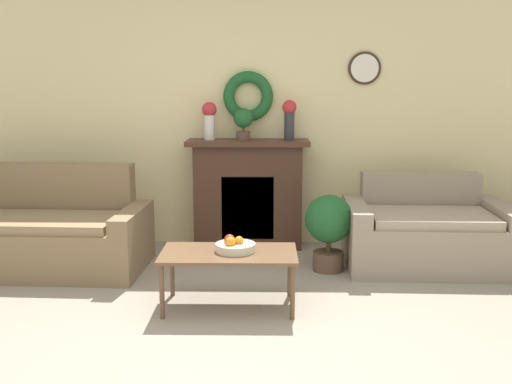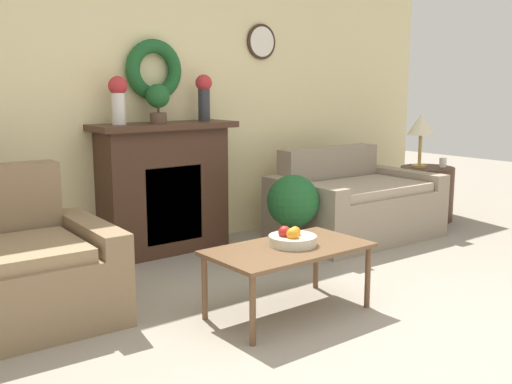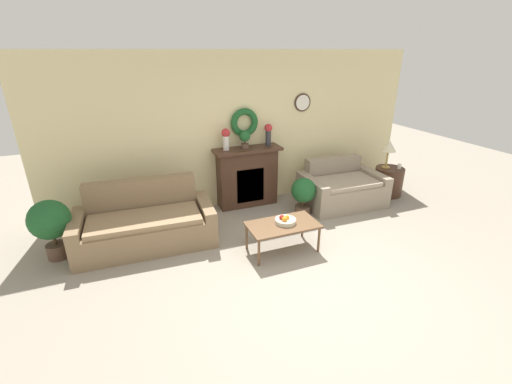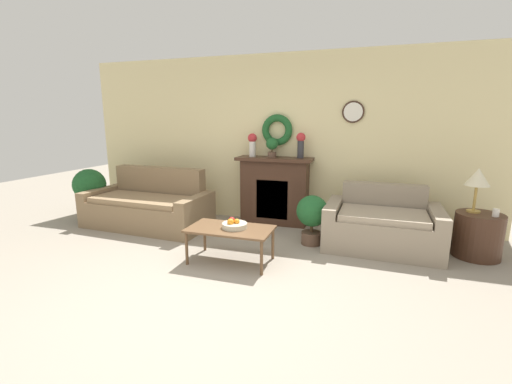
{
  "view_description": "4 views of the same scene",
  "coord_description": "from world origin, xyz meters",
  "px_view_note": "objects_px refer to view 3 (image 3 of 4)",
  "views": [
    {
      "loc": [
        0.2,
        -3.35,
        1.65
      ],
      "look_at": [
        0.12,
        1.36,
        0.79
      ],
      "focal_mm": 42.0,
      "sensor_mm": 36.0,
      "label": 1
    },
    {
      "loc": [
        -2.4,
        -1.76,
        1.4
      ],
      "look_at": [
        0.09,
        1.43,
        0.67
      ],
      "focal_mm": 42.0,
      "sensor_mm": 36.0,
      "label": 2
    },
    {
      "loc": [
        -2.0,
        -2.93,
        2.7
      ],
      "look_at": [
        -0.26,
        1.44,
        0.73
      ],
      "focal_mm": 24.0,
      "sensor_mm": 36.0,
      "label": 3
    },
    {
      "loc": [
        1.41,
        -2.69,
        1.68
      ],
      "look_at": [
        0.0,
        1.67,
        0.71
      ],
      "focal_mm": 24.0,
      "sensor_mm": 36.0,
      "label": 4
    }
  ],
  "objects_px": {
    "fireplace": "(247,177)",
    "loveseat_right": "(341,188)",
    "side_table_by_loveseat": "(388,181)",
    "vase_on_mantel_right": "(268,133)",
    "coffee_table": "(283,227)",
    "potted_plant_floor_by_couch": "(50,223)",
    "fruit_bowl": "(285,220)",
    "table_lamp": "(389,147)",
    "vase_on_mantel_left": "(226,138)",
    "couch_left": "(145,224)",
    "mug": "(399,166)",
    "potted_plant_on_mantel": "(245,138)",
    "potted_plant_floor_by_loveseat": "(303,193)"
  },
  "relations": [
    {
      "from": "fireplace",
      "to": "side_table_by_loveseat",
      "type": "xyz_separation_m",
      "value": [
        2.76,
        -0.59,
        -0.27
      ]
    },
    {
      "from": "coffee_table",
      "to": "potted_plant_floor_by_couch",
      "type": "distance_m",
      "value": 3.16
    },
    {
      "from": "potted_plant_floor_by_couch",
      "to": "table_lamp",
      "type": "bearing_deg",
      "value": 1.48
    },
    {
      "from": "coffee_table",
      "to": "table_lamp",
      "type": "xyz_separation_m",
      "value": [
        2.79,
        1.14,
        0.6
      ]
    },
    {
      "from": "couch_left",
      "to": "side_table_by_loveseat",
      "type": "height_order",
      "value": "couch_left"
    },
    {
      "from": "loveseat_right",
      "to": "vase_on_mantel_right",
      "type": "bearing_deg",
      "value": 155.54
    },
    {
      "from": "coffee_table",
      "to": "potted_plant_on_mantel",
      "type": "distance_m",
      "value": 1.89
    },
    {
      "from": "loveseat_right",
      "to": "vase_on_mantel_left",
      "type": "height_order",
      "value": "vase_on_mantel_left"
    },
    {
      "from": "potted_plant_floor_by_couch",
      "to": "potted_plant_on_mantel",
      "type": "bearing_deg",
      "value": 12.51
    },
    {
      "from": "coffee_table",
      "to": "vase_on_mantel_right",
      "type": "xyz_separation_m",
      "value": [
        0.5,
        1.69,
        0.94
      ]
    },
    {
      "from": "fruit_bowl",
      "to": "table_lamp",
      "type": "xyz_separation_m",
      "value": [
        2.74,
        1.12,
        0.52
      ]
    },
    {
      "from": "couch_left",
      "to": "loveseat_right",
      "type": "distance_m",
      "value": 3.53
    },
    {
      "from": "fruit_bowl",
      "to": "vase_on_mantel_right",
      "type": "xyz_separation_m",
      "value": [
        0.46,
        1.67,
        0.86
      ]
    },
    {
      "from": "vase_on_mantel_left",
      "to": "couch_left",
      "type": "bearing_deg",
      "value": -153.8
    },
    {
      "from": "fireplace",
      "to": "coffee_table",
      "type": "height_order",
      "value": "fireplace"
    },
    {
      "from": "potted_plant_floor_by_couch",
      "to": "vase_on_mantel_left",
      "type": "bearing_deg",
      "value": 14.4
    },
    {
      "from": "potted_plant_floor_by_loveseat",
      "to": "table_lamp",
      "type": "bearing_deg",
      "value": 7.08
    },
    {
      "from": "loveseat_right",
      "to": "table_lamp",
      "type": "xyz_separation_m",
      "value": [
        1.05,
        0.07,
        0.68
      ]
    },
    {
      "from": "fireplace",
      "to": "potted_plant_floor_by_couch",
      "type": "height_order",
      "value": "fireplace"
    },
    {
      "from": "mug",
      "to": "potted_plant_on_mantel",
      "type": "bearing_deg",
      "value": 167.01
    },
    {
      "from": "side_table_by_loveseat",
      "to": "vase_on_mantel_right",
      "type": "relative_size",
      "value": 1.42
    },
    {
      "from": "couch_left",
      "to": "table_lamp",
      "type": "distance_m",
      "value": 4.63
    },
    {
      "from": "fruit_bowl",
      "to": "mug",
      "type": "height_order",
      "value": "mug"
    },
    {
      "from": "coffee_table",
      "to": "potted_plant_on_mantel",
      "type": "height_order",
      "value": "potted_plant_on_mantel"
    },
    {
      "from": "coffee_table",
      "to": "potted_plant_floor_by_loveseat",
      "type": "xyz_separation_m",
      "value": [
        0.83,
        0.9,
        0.03
      ]
    },
    {
      "from": "coffee_table",
      "to": "mug",
      "type": "bearing_deg",
      "value": 18.39
    },
    {
      "from": "fruit_bowl",
      "to": "table_lamp",
      "type": "relative_size",
      "value": 0.54
    },
    {
      "from": "couch_left",
      "to": "fruit_bowl",
      "type": "distance_m",
      "value": 2.06
    },
    {
      "from": "loveseat_right",
      "to": "potted_plant_floor_by_couch",
      "type": "relative_size",
      "value": 1.72
    },
    {
      "from": "fireplace",
      "to": "loveseat_right",
      "type": "distance_m",
      "value": 1.77
    },
    {
      "from": "side_table_by_loveseat",
      "to": "mug",
      "type": "xyz_separation_m",
      "value": [
        0.12,
        -0.1,
        0.33
      ]
    },
    {
      "from": "fireplace",
      "to": "table_lamp",
      "type": "height_order",
      "value": "table_lamp"
    },
    {
      "from": "fruit_bowl",
      "to": "potted_plant_on_mantel",
      "type": "relative_size",
      "value": 0.95
    },
    {
      "from": "loveseat_right",
      "to": "potted_plant_floor_by_couch",
      "type": "bearing_deg",
      "value": -177.1
    },
    {
      "from": "potted_plant_floor_by_couch",
      "to": "vase_on_mantel_right",
      "type": "bearing_deg",
      "value": 11.24
    },
    {
      "from": "vase_on_mantel_right",
      "to": "coffee_table",
      "type": "bearing_deg",
      "value": -106.56
    },
    {
      "from": "loveseat_right",
      "to": "potted_plant_floor_by_couch",
      "type": "xyz_separation_m",
      "value": [
        -4.73,
        -0.08,
        0.25
      ]
    },
    {
      "from": "table_lamp",
      "to": "potted_plant_floor_by_couch",
      "type": "relative_size",
      "value": 0.64
    },
    {
      "from": "vase_on_mantel_right",
      "to": "potted_plant_on_mantel",
      "type": "xyz_separation_m",
      "value": [
        -0.45,
        -0.02,
        -0.04
      ]
    },
    {
      "from": "table_lamp",
      "to": "fireplace",
      "type": "bearing_deg",
      "value": 168.67
    },
    {
      "from": "loveseat_right",
      "to": "coffee_table",
      "type": "height_order",
      "value": "loveseat_right"
    },
    {
      "from": "table_lamp",
      "to": "potted_plant_floor_by_loveseat",
      "type": "distance_m",
      "value": 2.05
    },
    {
      "from": "coffee_table",
      "to": "potted_plant_floor_by_couch",
      "type": "bearing_deg",
      "value": 161.68
    },
    {
      "from": "side_table_by_loveseat",
      "to": "vase_on_mantel_right",
      "type": "distance_m",
      "value": 2.64
    },
    {
      "from": "table_lamp",
      "to": "mug",
      "type": "relative_size",
      "value": 5.84
    },
    {
      "from": "loveseat_right",
      "to": "potted_plant_floor_by_couch",
      "type": "distance_m",
      "value": 4.74
    },
    {
      "from": "vase_on_mantel_left",
      "to": "potted_plant_on_mantel",
      "type": "relative_size",
      "value": 1.19
    },
    {
      "from": "couch_left",
      "to": "side_table_by_loveseat",
      "type": "relative_size",
      "value": 3.59
    },
    {
      "from": "coffee_table",
      "to": "potted_plant_floor_by_loveseat",
      "type": "distance_m",
      "value": 1.22
    },
    {
      "from": "couch_left",
      "to": "potted_plant_on_mantel",
      "type": "relative_size",
      "value": 6.39
    }
  ]
}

